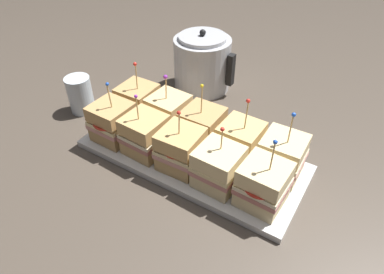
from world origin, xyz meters
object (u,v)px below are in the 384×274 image
Objects in this scene: sandwich_back_center at (203,128)px; sandwich_back_far_right at (282,156)px; sandwich_front_far_left at (112,122)px; sandwich_front_right at (218,167)px; sandwich_back_left at (169,114)px; sandwich_back_right at (240,142)px; kettle_steel at (202,63)px; sandwich_front_far_right at (263,185)px; sandwich_back_far_left at (138,103)px; drinking_glass at (80,95)px; sandwich_front_center at (181,150)px; sandwich_front_left at (145,135)px; serving_platter at (192,156)px.

sandwich_back_center and sandwich_back_far_right have the same top height.
sandwich_front_far_left is 0.32m from sandwich_front_right.
sandwich_back_right reaches higher than sandwich_back_left.
sandwich_front_far_right is at bearing -45.16° from kettle_steel.
sandwich_front_right is 0.87× the size of sandwich_back_far_left.
drinking_glass is at bearing 161.32° from sandwich_front_far_left.
kettle_steel is at bearing 82.67° from sandwich_front_far_left.
sandwich_front_far_right is at bearing -5.80° from drinking_glass.
sandwich_back_far_left is (-0.22, 0.10, 0.00)m from sandwich_front_center.
sandwich_back_far_left reaches higher than sandwich_front_right.
kettle_steel reaches higher than sandwich_front_left.
sandwich_front_center is 0.15m from sandwich_back_right.
sandwich_front_center is 0.24m from sandwich_back_far_left.
sandwich_back_right is at bearing 4.75° from drinking_glass.
sandwich_back_left is 0.94× the size of sandwich_back_center.
sandwich_back_center is at bearing 26.01° from sandwich_front_far_left.
sandwich_back_far_left is at bearing 154.34° from sandwich_front_center.
sandwich_back_center is (0.22, -0.00, -0.00)m from sandwich_back_far_left.
sandwich_back_far_left is at bearing 179.86° from sandwich_back_right.
sandwich_front_right is 0.92× the size of sandwich_back_left.
sandwich_front_left is 0.31m from drinking_glass.
sandwich_back_far_right is at bearing 14.27° from sandwich_front_far_left.
sandwich_back_right is at bearing -0.14° from sandwich_back_far_left.
sandwich_front_left is 0.95× the size of sandwich_back_far_left.
sandwich_front_left is 0.94× the size of sandwich_back_center.
drinking_glass is (-0.30, -0.05, -0.01)m from sandwich_back_left.
sandwich_back_far_left reaches higher than sandwich_front_left.
sandwich_front_right is 0.15m from sandwich_back_center.
sandwich_front_far_left is 0.22m from sandwich_front_center.
sandwich_back_far_right reaches higher than sandwich_front_far_left.
sandwich_front_right is (0.21, -0.00, -0.00)m from sandwich_front_left.
serving_platter is at bearing -165.88° from sandwich_back_far_right.
sandwich_front_right is 0.11m from sandwich_front_far_right.
drinking_glass is (-0.30, 0.06, -0.01)m from sandwich_front_left.
sandwich_back_far_left is at bearing 12.83° from drinking_glass.
kettle_steel is (-0.38, 0.27, 0.02)m from sandwich_back_far_right.
sandwich_back_far_left is (-0.32, 0.11, 0.00)m from sandwich_front_right.
sandwich_back_far_right is 0.89× the size of kettle_steel.
kettle_steel is (-0.27, 0.28, 0.02)m from sandwich_back_right.
sandwich_front_far_left is 0.96× the size of sandwich_back_far_left.
sandwich_back_far_left is (-0.43, 0.11, -0.00)m from sandwich_front_far_right.
sandwich_back_center is 1.62× the size of drinking_glass.
sandwich_back_center is 0.11m from sandwich_back_right.
sandwich_front_right is at bearing -54.71° from kettle_steel.
sandwich_back_left is at bearing 161.41° from sandwich_front_far_right.
sandwich_front_left is at bearing -88.86° from sandwich_back_left.
sandwich_back_left is (0.11, 0.11, 0.00)m from sandwich_front_far_left.
kettle_steel is at bearing 101.51° from sandwich_back_left.
sandwich_front_center is 1.05× the size of sandwich_front_right.
sandwich_front_far_left is at bearing -165.58° from serving_platter.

